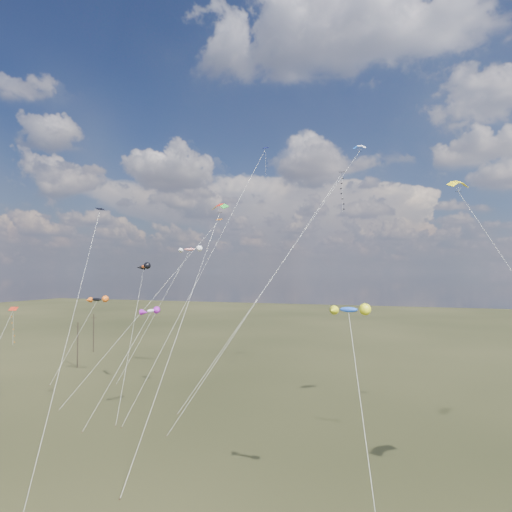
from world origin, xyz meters
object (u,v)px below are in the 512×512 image
(utility_pole_near, at_px, (78,344))
(novelty_black_orange, at_px, (97,300))
(parafoil_yellow, at_px, (459,183))
(utility_pole_far, at_px, (93,333))
(diamond_black_high, at_px, (333,203))

(utility_pole_near, bearing_deg, novelty_black_orange, -34.37)
(utility_pole_near, xyz_separation_m, parafoil_yellow, (61.53, -12.91, 22.43))
(utility_pole_near, distance_m, utility_pole_far, 16.12)
(novelty_black_orange, bearing_deg, utility_pole_far, 130.09)
(utility_pole_far, height_order, diamond_black_high, diamond_black_high)
(parafoil_yellow, bearing_deg, utility_pole_near, 168.15)
(utility_pole_near, bearing_deg, diamond_black_high, -4.13)
(utility_pole_near, bearing_deg, utility_pole_far, 119.74)
(utility_pole_near, height_order, parafoil_yellow, parafoil_yellow)
(utility_pole_near, xyz_separation_m, novelty_black_orange, (8.93, -6.10, 8.49))
(utility_pole_near, distance_m, diamond_black_high, 51.58)
(utility_pole_far, height_order, novelty_black_orange, novelty_black_orange)
(parafoil_yellow, distance_m, novelty_black_orange, 54.84)
(utility_pole_far, distance_m, parafoil_yellow, 77.85)
(utility_pole_near, relative_size, diamond_black_high, 0.26)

